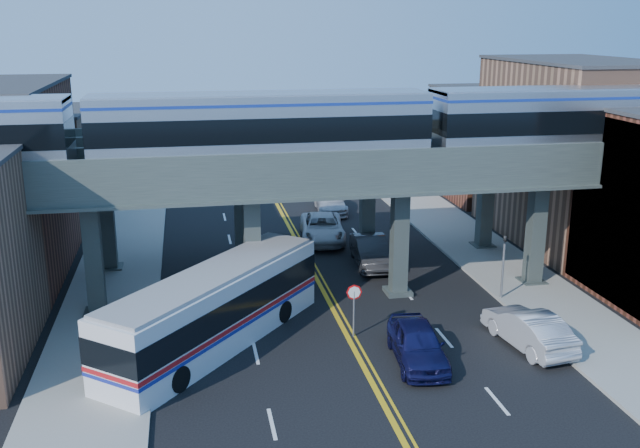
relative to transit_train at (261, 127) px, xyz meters
The scene contains 18 objects.
ground 12.84m from the transit_train, 67.10° to the right, with size 120.00×120.00×0.00m, color black.
sidewalk_west 12.56m from the transit_train, 166.16° to the left, with size 5.00×70.00×0.16m, color gray.
sidewalk_east 17.70m from the transit_train, ahead, with size 5.00×70.00×0.16m, color gray.
building_west_c 26.45m from the transit_train, 125.75° to the left, with size 8.00×10.00×8.00m, color #90624A.
building_east_b 23.55m from the transit_train, 20.08° to the left, with size 8.00×14.00×12.00m, color #90624A.
building_east_c 30.73m from the transit_train, 43.83° to the left, with size 8.00×10.00×9.00m, color brown.
mural_panel 18.96m from the transit_train, 12.58° to the right, with size 0.10×9.50×9.50m, color teal.
elevated_viaduct_near 4.51m from the transit_train, ahead, with size 52.00×3.60×7.40m.
elevated_viaduct_far 8.33m from the transit_train, 64.23° to the left, with size 52.00×3.60×7.40m.
transit_train is the anchor object (origin of this frame).
stop_sign 9.89m from the transit_train, 53.65° to the right, with size 0.76×0.09×2.63m.
traffic_signal 14.61m from the transit_train, ahead, with size 0.15×0.18×4.10m.
transit_bus 9.44m from the transit_train, 120.96° to the right, with size 10.86×12.18×3.45m.
car_lane_a 13.17m from the transit_train, 54.44° to the right, with size 2.10×5.21×1.78m, color #10113E.
car_lane_b 12.15m from the transit_train, 34.43° to the left, with size 1.91×5.47×1.80m, color #2D2D30.
car_lane_c 14.65m from the transit_train, 64.12° to the left, with size 2.88×6.25×1.74m, color #B9B9BB.
car_lane_d 21.25m from the transit_train, 68.09° to the left, with size 2.27×5.59×1.62m, color silver.
car_parked_curb 16.11m from the transit_train, 33.66° to the right, with size 1.86×5.34×1.76m, color #B4B3B8.
Camera 1 is at (-7.13, -27.54, 14.50)m, focal length 40.00 mm.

